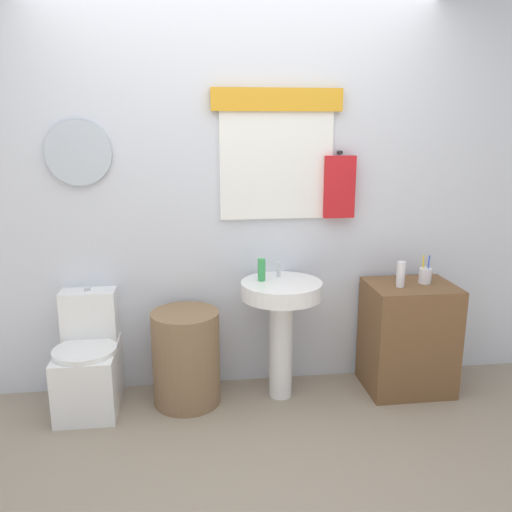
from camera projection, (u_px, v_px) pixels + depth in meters
name	position (u px, v px, depth m)	size (l,w,h in m)	color
ground_plane	(261.00, 482.00, 2.62)	(8.00, 8.00, 0.00)	gray
back_wall	(237.00, 193.00, 3.41)	(4.40, 0.18, 2.60)	silver
toilet	(89.00, 364.00, 3.28)	(0.38, 0.51, 0.74)	white
laundry_hamper	(186.00, 358.00, 3.32)	(0.43, 0.43, 0.61)	#846647
pedestal_sink	(281.00, 311.00, 3.32)	(0.51, 0.51, 0.78)	white
faucet	(278.00, 269.00, 3.38)	(0.03, 0.03, 0.10)	silver
wooden_cabinet	(408.00, 337.00, 3.48)	(0.55, 0.44, 0.73)	brown
soap_bottle	(262.00, 270.00, 3.29)	(0.05, 0.05, 0.14)	green
lotion_bottle	(401.00, 274.00, 3.33)	(0.05, 0.05, 0.17)	white
toothbrush_cup	(425.00, 275.00, 3.42)	(0.08, 0.08, 0.19)	silver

